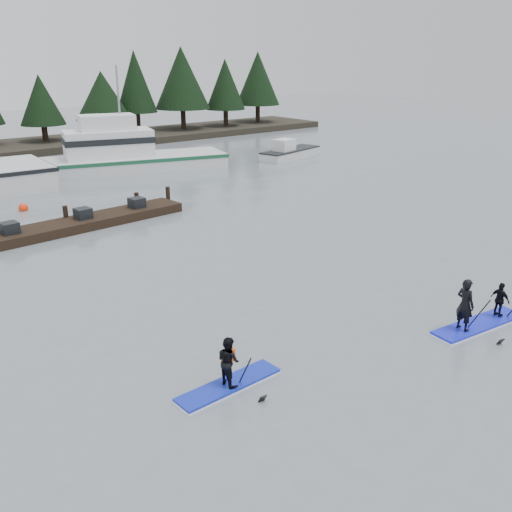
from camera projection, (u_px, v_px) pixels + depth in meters
ground at (388, 347)px, 16.31m from camera, size 160.00×160.00×0.00m
fishing_boat_medium at (127, 163)px, 40.58m from camera, size 13.68×7.21×8.01m
skiff at (290, 154)px, 45.56m from camera, size 6.16×3.08×0.69m
floating_dock at (54, 229)px, 26.45m from camera, size 13.47×2.87×0.45m
buoy_b at (24, 211)px, 30.42m from camera, size 0.50×0.50×0.50m
paddleboard_solo at (229, 369)px, 14.17m from camera, size 2.92×1.05×1.85m
paddleboard_duo at (478, 311)px, 17.29m from camera, size 3.52×1.37×2.25m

